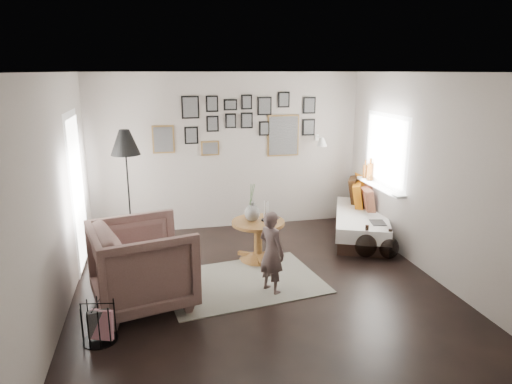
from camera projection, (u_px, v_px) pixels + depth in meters
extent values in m
plane|color=black|center=(261.00, 287.00, 5.68)|extent=(4.80, 4.80, 0.00)
plane|color=#9E948A|center=(228.00, 152.00, 7.61)|extent=(4.50, 0.00, 4.50)
plane|color=#9E948A|center=(343.00, 271.00, 3.09)|extent=(4.50, 0.00, 4.50)
plane|color=#9E948A|center=(57.00, 198.00, 4.87)|extent=(0.00, 4.80, 4.80)
plane|color=#9E948A|center=(432.00, 177.00, 5.83)|extent=(0.00, 4.80, 4.80)
plane|color=white|center=(262.00, 72.00, 5.01)|extent=(4.80, 4.80, 0.00)
plane|color=white|center=(77.00, 192.00, 6.07)|extent=(0.00, 2.14, 2.14)
plane|color=white|center=(77.00, 192.00, 6.07)|extent=(0.00, 1.88, 1.88)
plane|color=white|center=(77.00, 192.00, 6.07)|extent=(0.00, 1.93, 1.93)
plane|color=white|center=(386.00, 150.00, 6.92)|extent=(0.00, 1.30, 1.30)
plane|color=white|center=(386.00, 150.00, 6.92)|extent=(0.00, 1.14, 1.14)
cube|color=white|center=(380.00, 187.00, 7.05)|extent=(0.15, 1.32, 0.04)
cylinder|color=#8C4C14|center=(370.00, 172.00, 7.34)|extent=(0.10, 0.10, 0.28)
cylinder|color=#8C4C14|center=(365.00, 171.00, 7.51)|extent=(0.08, 0.08, 0.22)
cube|color=olive|center=(163.00, 139.00, 7.31)|extent=(0.35, 0.03, 0.45)
cube|color=black|center=(163.00, 140.00, 7.29)|extent=(0.30, 0.01, 0.40)
cube|color=black|center=(190.00, 107.00, 7.28)|extent=(0.28, 0.03, 0.36)
cube|color=black|center=(190.00, 107.00, 7.26)|extent=(0.23, 0.01, 0.31)
cube|color=black|center=(191.00, 135.00, 7.39)|extent=(0.22, 0.03, 0.28)
cube|color=black|center=(191.00, 136.00, 7.37)|extent=(0.17, 0.01, 0.23)
cube|color=black|center=(212.00, 104.00, 7.34)|extent=(0.20, 0.03, 0.26)
cube|color=black|center=(212.00, 104.00, 7.32)|extent=(0.15, 0.01, 0.21)
cube|color=black|center=(213.00, 124.00, 7.42)|extent=(0.20, 0.03, 0.26)
cube|color=black|center=(213.00, 124.00, 7.40)|extent=(0.15, 0.01, 0.21)
cube|color=black|center=(230.00, 105.00, 7.41)|extent=(0.22, 0.03, 0.18)
cube|color=black|center=(231.00, 105.00, 7.39)|extent=(0.17, 0.01, 0.13)
cube|color=black|center=(231.00, 121.00, 7.47)|extent=(0.18, 0.03, 0.24)
cube|color=black|center=(231.00, 121.00, 7.46)|extent=(0.13, 0.01, 0.19)
cube|color=black|center=(247.00, 102.00, 7.45)|extent=(0.18, 0.03, 0.24)
cube|color=black|center=(247.00, 102.00, 7.44)|extent=(0.13, 0.01, 0.19)
cube|color=black|center=(247.00, 120.00, 7.53)|extent=(0.20, 0.03, 0.26)
cube|color=black|center=(247.00, 121.00, 7.51)|extent=(0.15, 0.01, 0.21)
cube|color=black|center=(264.00, 106.00, 7.54)|extent=(0.24, 0.03, 0.30)
cube|color=black|center=(265.00, 106.00, 7.52)|extent=(0.19, 0.01, 0.25)
cube|color=black|center=(264.00, 128.00, 7.63)|extent=(0.18, 0.03, 0.24)
cube|color=black|center=(265.00, 129.00, 7.61)|extent=(0.13, 0.01, 0.19)
cube|color=olive|center=(283.00, 136.00, 7.74)|extent=(0.55, 0.03, 0.70)
cube|color=black|center=(283.00, 136.00, 7.72)|extent=(0.50, 0.01, 0.65)
cube|color=black|center=(284.00, 100.00, 7.58)|extent=(0.20, 0.03, 0.26)
cube|color=black|center=(284.00, 100.00, 7.56)|extent=(0.15, 0.01, 0.21)
cube|color=black|center=(309.00, 105.00, 7.70)|extent=(0.22, 0.03, 0.28)
cube|color=black|center=(310.00, 105.00, 7.69)|extent=(0.17, 0.01, 0.23)
cube|color=black|center=(309.00, 127.00, 7.80)|extent=(0.22, 0.03, 0.28)
cube|color=black|center=(309.00, 127.00, 7.78)|extent=(0.17, 0.01, 0.23)
cube|color=olive|center=(210.00, 148.00, 7.51)|extent=(0.30, 0.03, 0.24)
cube|color=black|center=(210.00, 148.00, 7.50)|extent=(0.25, 0.01, 0.19)
cube|color=white|center=(317.00, 138.00, 7.86)|extent=(0.06, 0.04, 0.10)
cylinder|color=white|center=(319.00, 137.00, 7.74)|extent=(0.02, 0.24, 0.02)
cone|color=white|center=(322.00, 142.00, 7.64)|extent=(0.18, 0.18, 0.14)
cube|color=beige|center=(243.00, 282.00, 5.82)|extent=(2.11, 1.61, 0.01)
cone|color=brown|center=(258.00, 256.00, 6.49)|extent=(0.55, 0.55, 0.11)
cylinder|color=brown|center=(258.00, 240.00, 6.43)|extent=(0.12, 0.12, 0.43)
cylinder|color=brown|center=(258.00, 223.00, 6.36)|extent=(0.74, 0.74, 0.04)
ellipsoid|color=black|center=(252.00, 213.00, 6.33)|extent=(0.21, 0.21, 0.23)
cylinder|color=black|center=(252.00, 204.00, 6.29)|extent=(0.06, 0.06, 0.04)
cylinder|color=black|center=(266.00, 220.00, 6.38)|extent=(0.13, 0.13, 0.02)
cube|color=black|center=(361.00, 231.00, 7.41)|extent=(1.36, 1.89, 0.20)
cube|color=white|center=(361.00, 219.00, 7.36)|extent=(1.44, 1.97, 0.22)
cube|color=#B45A0A|center=(346.00, 188.00, 7.95)|extent=(0.34, 0.55, 0.51)
cube|color=black|center=(341.00, 191.00, 7.84)|extent=(0.40, 0.50, 0.45)
cube|color=maroon|center=(357.00, 193.00, 7.75)|extent=(0.24, 0.46, 0.44)
cube|color=#B45A0A|center=(350.00, 196.00, 7.60)|extent=(0.37, 0.46, 0.42)
cube|color=maroon|center=(363.00, 199.00, 7.48)|extent=(0.26, 0.41, 0.38)
cube|color=black|center=(378.00, 223.00, 6.81)|extent=(0.26, 0.31, 0.01)
imported|color=brown|center=(143.00, 265.00, 5.16)|extent=(1.29, 1.27, 0.98)
cube|color=white|center=(146.00, 264.00, 5.21)|extent=(0.53, 0.54, 0.20)
cylinder|color=black|center=(133.00, 248.00, 6.91)|extent=(0.28, 0.28, 0.03)
cylinder|color=black|center=(129.00, 198.00, 6.71)|extent=(0.02, 0.02, 1.61)
cone|color=black|center=(125.00, 142.00, 6.49)|extent=(0.42, 0.42, 0.36)
cube|color=black|center=(99.00, 324.00, 4.52)|extent=(0.24, 0.13, 0.31)
cube|color=white|center=(102.00, 325.00, 4.51)|extent=(0.24, 0.15, 0.31)
ellipsoid|color=black|center=(366.00, 245.00, 6.57)|extent=(0.32, 0.32, 0.37)
cylinder|color=black|center=(367.00, 229.00, 6.51)|extent=(0.05, 0.05, 0.11)
ellipsoid|color=black|center=(389.00, 248.00, 6.52)|extent=(0.28, 0.28, 0.33)
cylinder|color=black|center=(390.00, 233.00, 6.47)|extent=(0.05, 0.05, 0.11)
imported|color=brown|center=(272.00, 252.00, 5.46)|extent=(0.40, 0.45, 1.02)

